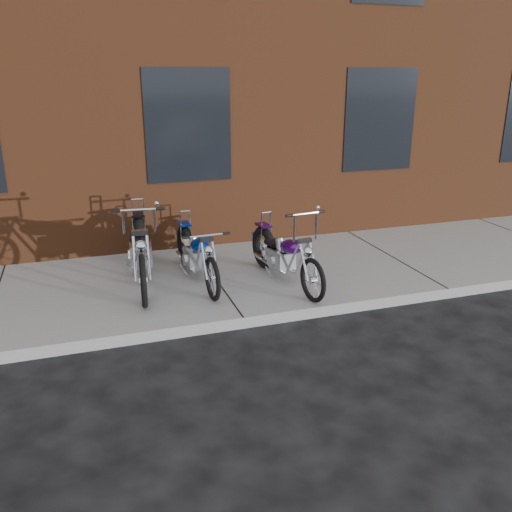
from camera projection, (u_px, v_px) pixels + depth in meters
name	position (u px, v px, depth m)	size (l,w,h in m)	color
ground	(244.00, 329.00, 6.73)	(120.00, 120.00, 0.00)	black
sidewalk	(214.00, 281.00, 8.05)	(22.00, 3.00, 0.15)	gray
building_brick	(142.00, 28.00, 12.63)	(22.00, 10.00, 8.00)	brown
chopper_purple	(285.00, 257.00, 7.71)	(0.51, 2.06, 1.16)	black
chopper_blue	(197.00, 256.00, 7.77)	(0.50, 2.06, 0.90)	black
chopper_third	(141.00, 252.00, 7.72)	(0.59, 2.43, 1.24)	black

